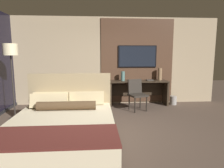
# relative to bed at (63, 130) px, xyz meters

# --- Properties ---
(ground_plane) EXTENTS (16.00, 16.00, 0.00)m
(ground_plane) POSITION_rel_bed_xyz_m (0.96, 0.61, -0.33)
(ground_plane) COLOR #4C3D33
(wall_back_tv_panel) EXTENTS (7.20, 0.09, 2.80)m
(wall_back_tv_panel) POSITION_rel_bed_xyz_m (1.09, 3.20, 1.07)
(wall_back_tv_panel) COLOR tan
(wall_back_tv_panel) RESTS_ON ground_plane
(bed) EXTENTS (1.76, 2.27, 1.21)m
(bed) POSITION_rel_bed_xyz_m (0.00, 0.00, 0.00)
(bed) COLOR #33281E
(bed) RESTS_ON ground_plane
(desk) EXTENTS (1.86, 0.52, 0.79)m
(desk) POSITION_rel_bed_xyz_m (1.91, 2.92, 0.20)
(desk) COLOR #2D2319
(desk) RESTS_ON ground_plane
(tv) EXTENTS (1.26, 0.04, 0.71)m
(tv) POSITION_rel_bed_xyz_m (1.91, 3.13, 1.22)
(tv) COLOR black
(desk_chair) EXTENTS (0.58, 0.58, 0.90)m
(desk_chair) POSITION_rel_bed_xyz_m (1.74, 2.34, 0.21)
(desk_chair) COLOR #28231E
(desk_chair) RESTS_ON ground_plane
(floor_lamp) EXTENTS (0.34, 0.34, 1.88)m
(floor_lamp) POSITION_rel_bed_xyz_m (-1.48, 1.71, 1.25)
(floor_lamp) COLOR #282623
(floor_lamp) RESTS_ON ground_plane
(vase_tall) EXTENTS (0.13, 0.13, 0.39)m
(vase_tall) POSITION_rel_bed_xyz_m (2.63, 2.98, 0.65)
(vase_tall) COLOR #846647
(vase_tall) RESTS_ON desk
(vase_short) EXTENTS (0.12, 0.12, 0.30)m
(vase_short) POSITION_rel_bed_xyz_m (1.41, 2.93, 0.61)
(vase_short) COLOR #4C706B
(vase_short) RESTS_ON desk
(book) EXTENTS (0.24, 0.18, 0.03)m
(book) POSITION_rel_bed_xyz_m (2.28, 2.92, 0.47)
(book) COLOR #332D28
(book) RESTS_ON desk
(waste_bin) EXTENTS (0.22, 0.22, 0.28)m
(waste_bin) POSITION_rel_bed_xyz_m (3.07, 2.86, -0.19)
(waste_bin) COLOR gray
(waste_bin) RESTS_ON ground_plane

